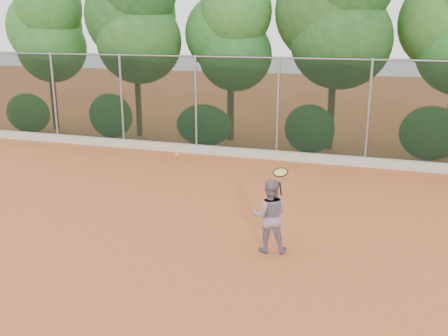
% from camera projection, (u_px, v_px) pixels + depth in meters
% --- Properties ---
extents(ground, '(80.00, 80.00, 0.00)m').
position_uv_depth(ground, '(210.00, 233.00, 11.14)').
color(ground, '#CA622F').
rests_on(ground, ground).
extents(concrete_curb, '(24.00, 0.20, 0.30)m').
position_uv_depth(concrete_curb, '(275.00, 155.00, 17.34)').
color(concrete_curb, beige).
rests_on(concrete_curb, ground).
extents(tennis_player, '(0.86, 0.74, 1.54)m').
position_uv_depth(tennis_player, '(269.00, 216.00, 10.07)').
color(tennis_player, slate).
rests_on(tennis_player, ground).
extents(chainlink_fence, '(24.09, 0.09, 3.50)m').
position_uv_depth(chainlink_fence, '(278.00, 105.00, 17.04)').
color(chainlink_fence, black).
rests_on(chainlink_fence, ground).
extents(foliage_backdrop, '(23.70, 3.63, 7.55)m').
position_uv_depth(foliage_backdrop, '(276.00, 28.00, 18.32)').
color(foliage_backdrop, '#432719').
rests_on(foliage_backdrop, ground).
extents(tennis_racket, '(0.34, 0.33, 0.57)m').
position_uv_depth(tennis_racket, '(280.00, 174.00, 9.58)').
color(tennis_racket, black).
rests_on(tennis_racket, ground).
extents(tennis_ball_in_flight, '(0.06, 0.06, 0.06)m').
position_uv_depth(tennis_ball_in_flight, '(177.00, 155.00, 10.77)').
color(tennis_ball_in_flight, yellow).
rests_on(tennis_ball_in_flight, ground).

